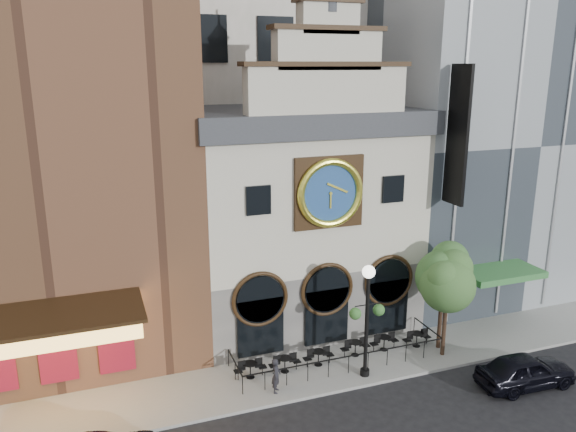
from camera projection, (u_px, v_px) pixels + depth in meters
The scene contains 17 objects.
ground at pixel (359, 389), 26.14m from camera, with size 120.00×120.00×0.00m, color black.
sidewalk at pixel (337, 361), 28.39m from camera, with size 44.00×5.00×0.15m, color gray.
clock_building at pixel (300, 210), 31.48m from camera, with size 12.60×8.78×18.65m.
theater_building at pixel (39, 107), 27.59m from camera, with size 14.00×15.60×25.00m.
retail_building at pixel (473, 135), 36.82m from camera, with size 14.00×14.40×20.00m.
cafe_railing at pixel (337, 352), 28.25m from camera, with size 10.60×2.60×0.90m, color black, non-canonical shape.
bistro_0 at pixel (250, 369), 26.68m from camera, with size 1.58×0.68×0.90m.
bistro_1 at pixel (285, 363), 27.18m from camera, with size 1.58×0.68×0.90m.
bistro_2 at pixel (318, 356), 27.80m from camera, with size 1.58×0.68×0.90m.
bistro_3 at pixel (355, 347), 28.72m from camera, with size 1.58×0.68×0.90m.
bistro_4 at pixel (384, 342), 29.27m from camera, with size 1.58×0.68×0.90m.
bistro_5 at pixel (417, 338), 29.66m from camera, with size 1.58×0.68×0.90m.
car_right at pixel (526, 370), 26.18m from camera, with size 1.90×4.72×1.61m, color black.
pedestrian at pixel (276, 376), 25.42m from camera, with size 0.60×0.40×1.65m, color black.
lamppost at pixel (367, 309), 26.11m from camera, with size 1.79×0.61×5.60m.
tree_left at pixel (444, 273), 28.62m from camera, with size 2.97×2.86×5.72m.
tree_right at pixel (448, 281), 27.93m from camera, with size 2.87×2.76×5.52m.
Camera 1 is at (-11.03, -20.59, 14.62)m, focal length 35.00 mm.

